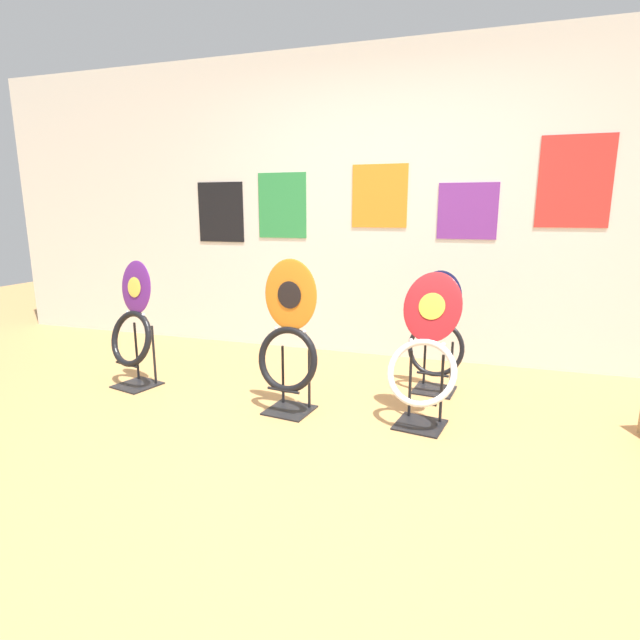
{
  "coord_description": "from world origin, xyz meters",
  "views": [
    {
      "loc": [
        0.79,
        -2.24,
        1.28
      ],
      "look_at": [
        -0.23,
        0.88,
        0.55
      ],
      "focal_mm": 28.0,
      "sensor_mm": 36.0,
      "label": 1
    }
  ],
  "objects_px": {
    "toilet_seat_display_purple_note": "(133,328)",
    "toilet_seat_display_navy_moon": "(437,339)",
    "toilet_seat_display_orange_sun": "(289,342)",
    "toilet_seat_display_crimson_swirl": "(425,356)"
  },
  "relations": [
    {
      "from": "toilet_seat_display_purple_note",
      "to": "toilet_seat_display_navy_moon",
      "type": "xyz_separation_m",
      "value": [
        2.11,
        0.58,
        -0.05
      ]
    },
    {
      "from": "toilet_seat_display_orange_sun",
      "to": "toilet_seat_display_navy_moon",
      "type": "height_order",
      "value": "toilet_seat_display_orange_sun"
    },
    {
      "from": "toilet_seat_display_orange_sun",
      "to": "toilet_seat_display_navy_moon",
      "type": "distance_m",
      "value": 1.09
    },
    {
      "from": "toilet_seat_display_crimson_swirl",
      "to": "toilet_seat_display_purple_note",
      "type": "distance_m",
      "value": 2.09
    },
    {
      "from": "toilet_seat_display_crimson_swirl",
      "to": "toilet_seat_display_purple_note",
      "type": "relative_size",
      "value": 0.99
    },
    {
      "from": "toilet_seat_display_navy_moon",
      "to": "toilet_seat_display_orange_sun",
      "type": "bearing_deg",
      "value": -141.75
    },
    {
      "from": "toilet_seat_display_crimson_swirl",
      "to": "toilet_seat_display_navy_moon",
      "type": "xyz_separation_m",
      "value": [
        0.02,
        0.6,
        -0.04
      ]
    },
    {
      "from": "toilet_seat_display_orange_sun",
      "to": "toilet_seat_display_purple_note",
      "type": "height_order",
      "value": "toilet_seat_display_orange_sun"
    },
    {
      "from": "toilet_seat_display_crimson_swirl",
      "to": "toilet_seat_display_navy_moon",
      "type": "distance_m",
      "value": 0.6
    },
    {
      "from": "toilet_seat_display_orange_sun",
      "to": "toilet_seat_display_navy_moon",
      "type": "relative_size",
      "value": 1.14
    }
  ]
}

